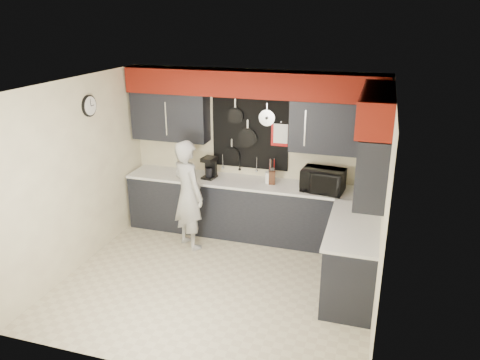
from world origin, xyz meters
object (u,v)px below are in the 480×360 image
(knife_block, at_px, (272,178))
(person, at_px, (188,195))
(utensil_crock, at_px, (269,178))
(coffee_maker, at_px, (210,167))
(microwave, at_px, (323,180))

(knife_block, distance_m, person, 1.29)
(utensil_crock, bearing_deg, coffee_maker, -177.58)
(utensil_crock, distance_m, coffee_maker, 0.96)
(knife_block, distance_m, utensil_crock, 0.07)
(knife_block, bearing_deg, microwave, -15.10)
(microwave, height_order, knife_block, microwave)
(microwave, bearing_deg, utensil_crock, 178.71)
(person, bearing_deg, knife_block, -118.42)
(utensil_crock, relative_size, person, 0.10)
(microwave, relative_size, knife_block, 2.94)
(utensil_crock, relative_size, coffee_maker, 0.50)
(microwave, height_order, coffee_maker, coffee_maker)
(knife_block, bearing_deg, person, -161.60)
(coffee_maker, height_order, person, person)
(utensil_crock, xyz_separation_m, person, (-1.08, -0.64, -0.17))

